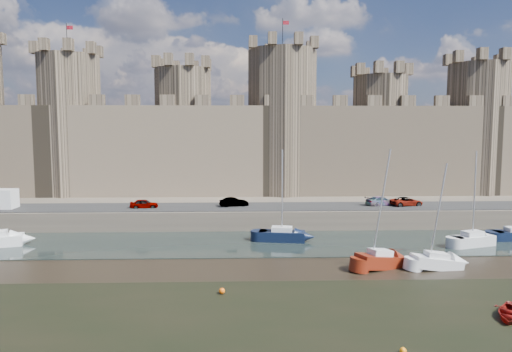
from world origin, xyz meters
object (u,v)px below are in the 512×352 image
at_px(car_3, 406,202).
at_px(sailboat_5, 436,261).
at_px(sailboat_2, 472,239).
at_px(car_1, 234,202).
at_px(car_0, 144,204).
at_px(car_2, 381,201).
at_px(sailboat_1, 282,235).
at_px(sailboat_4, 380,259).

xyz_separation_m(car_3, sailboat_5, (-4.40, -19.98, -2.41)).
bearing_deg(car_3, sailboat_2, -179.80).
bearing_deg(car_1, car_3, -104.26).
distance_m(car_3, sailboat_5, 20.60).
distance_m(car_0, car_3, 35.07).
relative_size(car_0, car_1, 0.95).
bearing_deg(car_2, sailboat_5, 160.02).
relative_size(car_1, sailboat_2, 0.37).
distance_m(sailboat_2, sailboat_5, 10.82).
height_order(car_2, sailboat_5, sailboat_5).
bearing_deg(sailboat_5, sailboat_1, 134.70).
relative_size(car_1, sailboat_4, 0.34).
relative_size(car_3, sailboat_5, 0.46).
bearing_deg(sailboat_5, sailboat_4, 169.55).
distance_m(car_0, sailboat_5, 36.31).
xyz_separation_m(sailboat_1, sailboat_4, (8.15, -10.41, -0.02)).
height_order(sailboat_1, sailboat_2, sailboat_1).
distance_m(sailboat_1, sailboat_2, 20.86).
xyz_separation_m(sailboat_1, sailboat_5, (13.27, -10.79, -0.11)).
xyz_separation_m(car_0, car_1, (11.77, 0.90, 0.01)).
bearing_deg(car_3, car_0, 77.39).
relative_size(car_2, sailboat_1, 0.42).
xyz_separation_m(car_2, sailboat_2, (6.24, -12.63, -2.31)).
bearing_deg(car_0, car_1, -91.07).
bearing_deg(sailboat_1, sailboat_5, -30.22).
distance_m(car_1, sailboat_1, 11.20).
xyz_separation_m(car_2, sailboat_1, (-14.43, -9.74, -2.32)).
distance_m(car_0, sailboat_2, 39.80).
distance_m(car_1, car_2, 20.06).
xyz_separation_m(car_0, sailboat_5, (30.67, -19.30, -2.41)).
height_order(sailboat_4, sailboat_5, sailboat_4).
relative_size(car_2, sailboat_2, 0.42).
xyz_separation_m(car_2, sailboat_4, (-6.27, -20.15, -2.34)).
bearing_deg(sailboat_2, sailboat_4, -166.53).
height_order(car_2, sailboat_2, sailboat_2).
distance_m(sailboat_2, sailboat_4, 14.59).
height_order(sailboat_2, sailboat_4, sailboat_4).
distance_m(car_2, sailboat_5, 20.70).
xyz_separation_m(car_0, car_3, (35.07, 0.68, 0.00)).
xyz_separation_m(car_1, sailboat_2, (26.29, -12.30, -2.30)).
relative_size(sailboat_2, sailboat_4, 0.94).
bearing_deg(sailboat_1, sailboat_2, 0.93).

